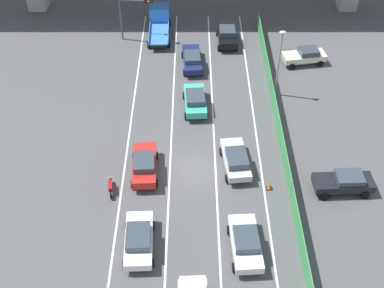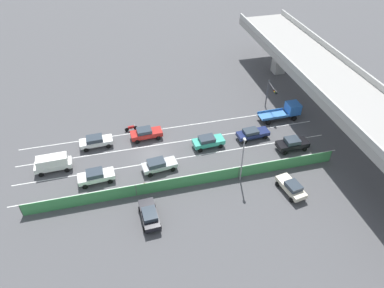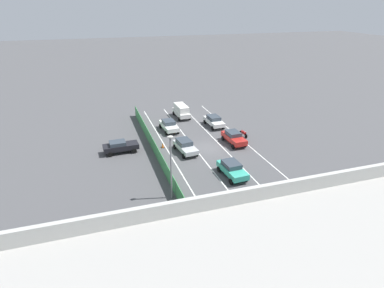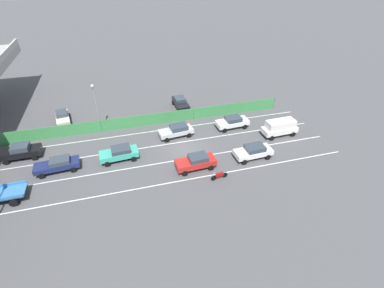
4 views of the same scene
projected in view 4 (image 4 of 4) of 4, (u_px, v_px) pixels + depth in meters
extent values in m
plane|color=#4C4C4F|center=(185.00, 150.00, 34.45)|extent=(300.00, 300.00, 0.00)
cube|color=silver|center=(167.00, 183.00, 29.43)|extent=(0.14, 42.80, 0.01)
cube|color=silver|center=(161.00, 163.00, 32.28)|extent=(0.14, 42.80, 0.01)
cube|color=silver|center=(156.00, 146.00, 35.12)|extent=(0.14, 42.80, 0.01)
cube|color=silver|center=(151.00, 132.00, 37.96)|extent=(0.14, 42.80, 0.01)
cube|color=#3D8E4C|center=(149.00, 120.00, 38.91)|extent=(0.06, 38.80, 1.74)
cylinder|color=#4C514C|center=(274.00, 103.00, 43.16)|extent=(0.10, 0.10, 1.74)
cylinder|color=#4C514C|center=(194.00, 114.00, 40.33)|extent=(0.10, 0.10, 1.74)
cylinder|color=#4C514C|center=(101.00, 126.00, 37.49)|extent=(0.10, 0.10, 1.74)
cube|color=navy|center=(57.00, 165.00, 30.75)|extent=(2.02, 4.80, 0.57)
cube|color=#333D47|center=(60.00, 161.00, 30.57)|extent=(1.64, 2.16, 0.47)
cylinder|color=black|center=(42.00, 176.00, 29.91)|extent=(0.26, 0.65, 0.64)
cylinder|color=black|center=(43.00, 167.00, 31.24)|extent=(0.26, 0.65, 0.64)
cylinder|color=black|center=(73.00, 170.00, 30.78)|extent=(0.26, 0.65, 0.64)
cylinder|color=black|center=(73.00, 161.00, 32.11)|extent=(0.26, 0.65, 0.64)
cube|color=teal|center=(119.00, 154.00, 32.43)|extent=(2.09, 4.48, 0.63)
cube|color=#333D47|center=(121.00, 149.00, 32.18)|extent=(1.73, 2.23, 0.51)
cylinder|color=black|center=(107.00, 164.00, 31.59)|extent=(0.26, 0.65, 0.64)
cylinder|color=black|center=(106.00, 155.00, 33.01)|extent=(0.26, 0.65, 0.64)
cylinder|color=black|center=(134.00, 159.00, 32.39)|extent=(0.26, 0.65, 0.64)
cylinder|color=black|center=(131.00, 150.00, 33.81)|extent=(0.26, 0.65, 0.64)
cube|color=silver|center=(253.00, 152.00, 32.75)|extent=(2.00, 4.56, 0.59)
cube|color=#333D47|center=(255.00, 148.00, 32.47)|extent=(1.69, 2.26, 0.54)
cylinder|color=black|center=(244.00, 162.00, 31.91)|extent=(0.25, 0.65, 0.64)
cylinder|color=black|center=(238.00, 153.00, 33.33)|extent=(0.25, 0.65, 0.64)
cylinder|color=black|center=(268.00, 157.00, 32.68)|extent=(0.25, 0.65, 0.64)
cylinder|color=black|center=(260.00, 149.00, 34.10)|extent=(0.25, 0.65, 0.64)
cube|color=#B7BABC|center=(176.00, 131.00, 36.57)|extent=(2.26, 4.65, 0.55)
cube|color=#333D47|center=(179.00, 127.00, 36.38)|extent=(1.80, 2.34, 0.57)
cylinder|color=black|center=(167.00, 140.00, 35.67)|extent=(0.29, 0.66, 0.64)
cylinder|color=black|center=(163.00, 133.00, 37.04)|extent=(0.29, 0.66, 0.64)
cylinder|color=black|center=(189.00, 135.00, 36.60)|extent=(0.29, 0.66, 0.64)
cylinder|color=black|center=(184.00, 129.00, 37.97)|extent=(0.29, 0.66, 0.64)
cube|color=red|center=(196.00, 162.00, 31.09)|extent=(1.99, 4.57, 0.67)
cube|color=#333D47|center=(198.00, 158.00, 30.83)|extent=(1.67, 2.13, 0.51)
cylinder|color=black|center=(185.00, 173.00, 30.28)|extent=(0.25, 0.65, 0.64)
cylinder|color=black|center=(180.00, 164.00, 31.67)|extent=(0.25, 0.65, 0.64)
cylinder|color=black|center=(211.00, 168.00, 31.06)|extent=(0.25, 0.65, 0.64)
cylinder|color=black|center=(205.00, 159.00, 32.46)|extent=(0.25, 0.65, 0.64)
cube|color=black|center=(21.00, 152.00, 32.66)|extent=(1.89, 4.43, 0.69)
cube|color=#333D47|center=(20.00, 147.00, 32.33)|extent=(1.64, 1.91, 0.60)
cylinder|color=black|center=(6.00, 162.00, 31.88)|extent=(0.23, 0.64, 0.64)
cylinder|color=black|center=(10.00, 153.00, 33.34)|extent=(0.23, 0.64, 0.64)
cylinder|color=black|center=(34.00, 158.00, 32.57)|extent=(0.23, 0.64, 0.64)
cylinder|color=black|center=(37.00, 149.00, 34.02)|extent=(0.23, 0.64, 0.64)
cube|color=white|center=(232.00, 123.00, 38.44)|extent=(2.10, 4.58, 0.60)
cube|color=#333D47|center=(233.00, 119.00, 38.14)|extent=(1.73, 2.13, 0.54)
cylinder|color=black|center=(225.00, 131.00, 37.58)|extent=(0.26, 0.65, 0.64)
cylinder|color=black|center=(219.00, 124.00, 39.01)|extent=(0.26, 0.65, 0.64)
cylinder|color=black|center=(245.00, 127.00, 38.39)|extent=(0.26, 0.65, 0.64)
cylinder|color=black|center=(239.00, 121.00, 39.82)|extent=(0.26, 0.65, 0.64)
cube|color=silver|center=(279.00, 130.00, 36.83)|extent=(1.92, 4.70, 0.67)
cube|color=silver|center=(281.00, 124.00, 36.36)|extent=(1.68, 3.86, 1.00)
cylinder|color=black|center=(272.00, 138.00, 36.03)|extent=(0.24, 0.65, 0.64)
cylinder|color=black|center=(265.00, 131.00, 37.43)|extent=(0.24, 0.65, 0.64)
cylinder|color=black|center=(293.00, 134.00, 36.80)|extent=(0.24, 0.65, 0.64)
cylinder|color=black|center=(285.00, 128.00, 38.20)|extent=(0.24, 0.65, 0.64)
cube|color=#3875BC|center=(1.00, 194.00, 26.89)|extent=(2.16, 4.35, 0.10)
cube|color=#3875BC|center=(3.00, 186.00, 27.58)|extent=(0.17, 4.31, 0.36)
cylinder|color=black|center=(14.00, 203.00, 26.62)|extent=(0.28, 0.80, 0.80)
cylinder|color=black|center=(18.00, 188.00, 28.26)|extent=(0.28, 0.80, 0.80)
cylinder|color=black|center=(214.00, 178.00, 29.68)|extent=(0.17, 0.61, 0.60)
cylinder|color=black|center=(225.00, 175.00, 30.10)|extent=(0.17, 0.61, 0.60)
cube|color=maroon|center=(219.00, 175.00, 29.73)|extent=(0.39, 0.94, 0.36)
cylinder|color=#B2B2B2|center=(215.00, 173.00, 29.36)|extent=(0.60, 0.10, 0.03)
cube|color=black|center=(181.00, 103.00, 43.32)|extent=(4.48, 1.93, 0.64)
cube|color=#333D47|center=(180.00, 99.00, 43.31)|extent=(2.07, 1.62, 0.46)
cylinder|color=black|center=(189.00, 109.00, 42.64)|extent=(0.65, 0.25, 0.64)
cylinder|color=black|center=(178.00, 111.00, 42.20)|extent=(0.65, 0.25, 0.64)
cylinder|color=black|center=(183.00, 101.00, 44.99)|extent=(0.65, 0.25, 0.64)
cylinder|color=black|center=(173.00, 103.00, 44.55)|extent=(0.65, 0.25, 0.64)
cube|color=beige|center=(63.00, 118.00, 39.48)|extent=(4.47, 2.39, 0.59)
cube|color=#333D47|center=(61.00, 113.00, 39.44)|extent=(2.06, 1.79, 0.52)
cylinder|color=black|center=(71.00, 124.00, 38.96)|extent=(0.67, 0.32, 0.64)
cylinder|color=black|center=(58.00, 127.00, 38.36)|extent=(0.67, 0.32, 0.64)
cylinder|color=black|center=(69.00, 115.00, 41.11)|extent=(0.67, 0.32, 0.64)
cylinder|color=black|center=(56.00, 118.00, 40.52)|extent=(0.67, 0.32, 0.64)
cylinder|color=gray|center=(97.00, 110.00, 36.53)|extent=(0.16, 0.16, 6.28)
ellipsoid|color=silver|center=(92.00, 86.00, 34.64)|extent=(0.60, 0.36, 0.28)
cone|color=orange|center=(188.00, 123.00, 39.28)|extent=(0.36, 0.36, 0.63)
cube|color=black|center=(188.00, 125.00, 39.45)|extent=(0.47, 0.47, 0.03)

